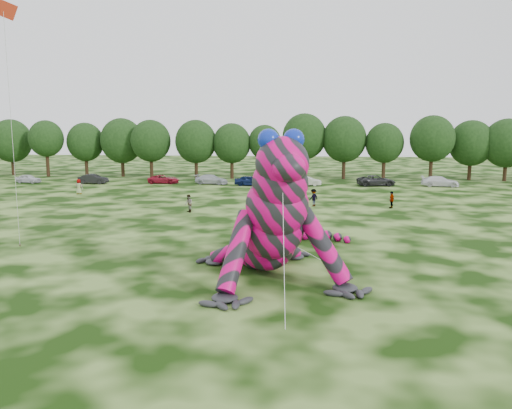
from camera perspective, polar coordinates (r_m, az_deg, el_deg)
The scene contains 30 objects.
ground at distance 25.80m, azimuth -12.98°, elevation -10.33°, with size 240.00×240.00×0.00m, color #16330A.
inflatable_gecko at distance 29.35m, azimuth 0.61°, elevation 0.61°, with size 14.02×16.65×8.32m, color #CE0468, non-canonical shape.
flying_kite at distance 34.49m, azimuth -26.81°, elevation 17.49°, with size 3.18×4.49×16.09m.
tree_2 at distance 96.52m, azimuth -26.14°, elevation 5.89°, with size 7.04×6.34×9.64m, color black, non-canonical shape.
tree_3 at distance 91.37m, azimuth -22.80°, elevation 5.92°, with size 5.81×5.23×9.44m, color black, non-canonical shape.
tree_4 at distance 90.11m, azimuth -18.88°, elevation 5.98°, with size 6.22×5.60×9.06m, color black, non-canonical shape.
tree_5 at distance 87.30m, azimuth -15.07°, elevation 6.31°, with size 7.16×6.44×9.80m, color black, non-canonical shape.
tree_6 at distance 83.80m, azimuth -11.92°, elevation 6.23°, with size 6.52×5.86×9.49m, color black, non-canonical shape.
tree_7 at distance 81.94m, azimuth -6.88°, elevation 6.29°, with size 6.68×6.01×9.48m, color black, non-canonical shape.
tree_8 at distance 81.02m, azimuth -2.78°, elevation 6.13°, with size 6.14×5.53×8.94m, color black, non-canonical shape.
tree_9 at distance 80.75m, azimuth 0.99°, elevation 6.03°, with size 5.27×4.74×8.68m, color black, non-canonical shape.
tree_10 at distance 81.63m, azimuth 5.53°, elevation 6.66°, with size 7.09×6.38×10.50m, color black, non-canonical shape.
tree_11 at distance 81.45m, azimuth 10.05°, elevation 6.41°, with size 7.01×6.31×10.07m, color black, non-canonical shape.
tree_12 at distance 81.69m, azimuth 14.44°, elevation 5.89°, with size 5.99×5.39×8.97m, color black, non-canonical shape.
tree_13 at distance 82.40m, azimuth 19.45°, elevation 6.09°, with size 6.83×6.15×10.13m, color black, non-canonical shape.
tree_14 at distance 85.62m, azimuth 23.34°, elevation 5.72°, with size 6.82×6.14×9.40m, color black, non-canonical shape.
tree_15 at distance 86.34m, azimuth 26.72°, elevation 5.59°, with size 7.17×6.45×9.63m, color black, non-canonical shape.
car_0 at distance 82.31m, azimuth -24.57°, elevation 2.70°, with size 1.51×3.75×1.28m, color silver.
car_1 at distance 77.64m, azimuth -18.10°, elevation 2.79°, with size 1.51×4.33×1.43m, color black.
car_2 at distance 75.38m, azimuth -10.50°, elevation 2.86°, with size 2.13×4.62×1.28m, color maroon.
car_3 at distance 73.46m, azimuth -5.11°, elevation 2.87°, with size 1.98×4.86×1.41m, color #B5B9BE.
car_4 at distance 71.29m, azimuth -0.73°, elevation 2.74°, with size 1.72×4.27×1.45m, color #0E1B47.
car_5 at distance 71.86m, azimuth 5.94°, elevation 2.67°, with size 1.35×3.86×1.27m, color beige.
car_6 at distance 73.22m, azimuth 13.58°, elevation 2.67°, with size 2.50×5.42×1.51m, color #2A292C.
car_7 at distance 74.94m, azimuth 20.29°, elevation 2.50°, with size 2.08×5.10×1.48m, color white.
spectator_3 at distance 53.48m, azimuth 15.24°, elevation 0.52°, with size 1.04×0.43×1.77m, color gray.
spectator_4 at distance 66.35m, azimuth -19.59°, elevation 1.94°, with size 0.92×0.60×1.87m, color gray.
spectator_1 at distance 49.55m, azimuth -7.70°, elevation 0.11°, with size 0.86×0.67×1.77m, color gray.
spectator_5 at distance 39.94m, azimuth 1.87°, elevation -1.98°, with size 1.59×0.51×1.72m, color gray.
spectator_2 at distance 53.26m, azimuth 6.59°, elevation 0.79°, with size 1.20×0.69×1.86m, color gray.
Camera 1 is at (8.16, -22.99, 8.40)m, focal length 35.00 mm.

